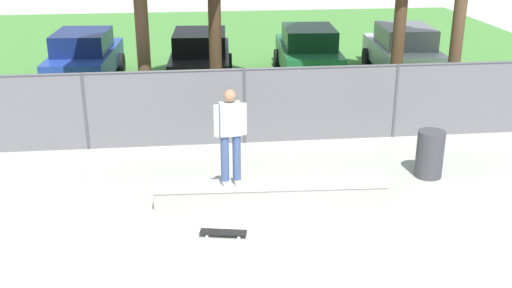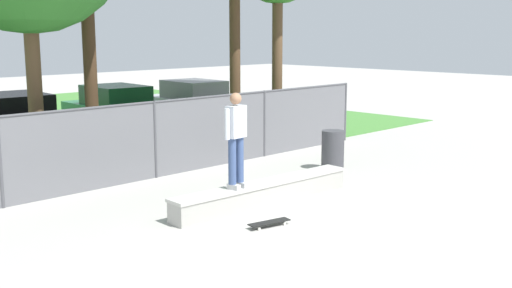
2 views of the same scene
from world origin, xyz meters
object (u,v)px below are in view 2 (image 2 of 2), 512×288
at_px(car_black, 14,122).
at_px(trash_bin, 333,150).
at_px(concrete_ledge, 264,193).
at_px(car_green, 115,110).
at_px(car_silver, 192,103).
at_px(skateboarder, 236,136).
at_px(skateboard, 269,223).

height_order(car_black, trash_bin, car_black).
height_order(concrete_ledge, trash_bin, trash_bin).
xyz_separation_m(car_green, car_silver, (3.17, -0.16, 0.00)).
bearing_deg(car_silver, car_black, -178.51).
height_order(skateboarder, skateboard, skateboarder).
distance_m(skateboarder, car_green, 9.97).
xyz_separation_m(skateboard, car_black, (-0.06, 10.16, 0.77)).
xyz_separation_m(concrete_ledge, skateboard, (-0.96, -1.08, -0.16)).
bearing_deg(car_black, trash_bin, -61.07).
bearing_deg(car_black, skateboarder, -88.22).
height_order(skateboarder, car_silver, skateboarder).
xyz_separation_m(concrete_ledge, car_silver, (5.69, 9.25, 0.60)).
xyz_separation_m(skateboarder, car_green, (3.26, 9.40, -0.63)).
distance_m(concrete_ledge, skateboard, 1.46).
xyz_separation_m(skateboarder, skateboard, (-0.22, -1.09, -1.40)).
distance_m(skateboarder, trash_bin, 4.41).
xyz_separation_m(concrete_ledge, trash_bin, (3.44, 0.99, 0.26)).
bearing_deg(car_black, car_silver, 1.49).
bearing_deg(car_silver, skateboard, -122.79).
relative_size(skateboarder, car_silver, 0.42).
distance_m(car_black, car_silver, 6.72).
bearing_deg(concrete_ledge, skateboarder, 179.20).
bearing_deg(car_green, car_black, -174.63).
relative_size(car_silver, trash_bin, 4.34).
height_order(car_green, trash_bin, car_green).
bearing_deg(car_black, car_green, 5.37).
bearing_deg(skateboard, car_black, 90.34).
bearing_deg(car_silver, trash_bin, -105.21).
bearing_deg(concrete_ledge, skateboard, -131.73).
bearing_deg(concrete_ledge, car_black, 96.44).
bearing_deg(car_green, concrete_ledge, -104.99).
bearing_deg(skateboarder, skateboard, -101.53).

